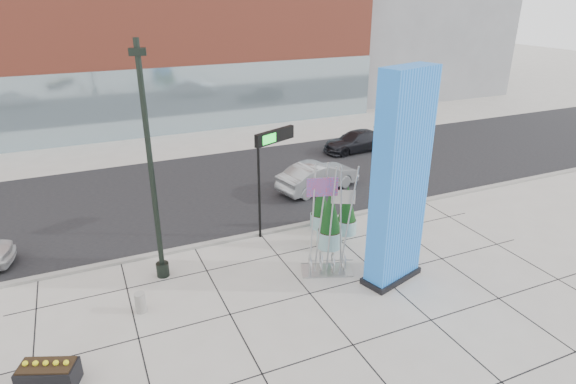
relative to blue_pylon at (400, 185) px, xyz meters
name	(u,v)px	position (x,y,z in m)	size (l,w,h in m)	color
ground	(274,285)	(-4.27, 1.34, -3.81)	(160.00, 160.00, 0.00)	#9E9991
street_asphalt	(204,191)	(-4.27, 11.34, -3.80)	(80.00, 12.00, 0.02)	black
curb_edge	(239,237)	(-4.27, 5.34, -3.75)	(80.00, 0.30, 0.12)	gray
tower_podium	(157,53)	(-3.27, 28.34, 1.69)	(34.00, 10.00, 11.00)	#B04833
tower_glass_front	(173,101)	(-3.27, 23.54, -1.31)	(34.00, 0.60, 5.00)	#8CA5B2
building_grey_parking	(384,2)	(21.73, 33.34, 5.19)	(20.00, 18.00, 18.00)	slate
blue_pylon	(400,185)	(0.00, 0.00, 0.00)	(2.57, 1.70, 7.89)	blue
lamp_post	(153,189)	(-7.88, 3.68, -0.24)	(0.58, 0.48, 8.74)	black
public_art_sculpture	(328,245)	(-1.99, 1.41, -2.65)	(2.17, 1.60, 4.42)	#B0B3B5
concrete_bollard	(140,302)	(-8.97, 1.73, -3.46)	(0.37, 0.37, 0.71)	gray
overhead_street_sign	(276,148)	(-2.55, 5.13, 0.21)	(2.10, 1.07, 4.69)	black
round_planter_east	(347,211)	(0.33, 3.93, -2.74)	(0.91, 0.91, 2.27)	#86B3B5
round_planter_mid	(330,220)	(-0.97, 3.14, -2.55)	(1.07, 1.07, 2.66)	#86B3B5
round_planter_west	(321,205)	(-0.47, 4.94, -2.73)	(0.92, 0.92, 2.29)	#86B3B5
box_planter_north	(48,374)	(-11.77, -0.66, -3.43)	(1.71, 1.29, 0.84)	black
car_silver_mid	(318,177)	(1.49, 8.96, -3.04)	(1.64, 4.70, 1.55)	#929599
car_dark_east	(356,141)	(7.04, 14.12, -3.14)	(1.89, 4.66, 1.35)	black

